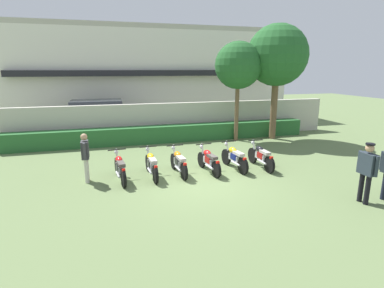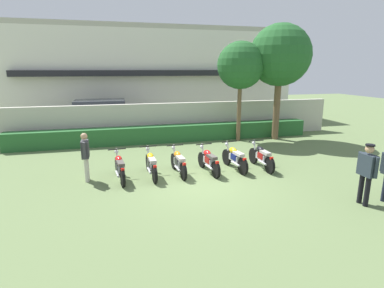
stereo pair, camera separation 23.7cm
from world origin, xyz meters
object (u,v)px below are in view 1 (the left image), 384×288
object	(u,v)px
motorcycle_in_row_3	(209,160)
motorcycle_in_row_4	(234,157)
inspector_person	(85,154)
motorcycle_in_row_2	(179,162)
parked_car	(100,117)
motorcycle_in_row_5	(261,156)
motorcycle_in_row_0	(120,168)
tree_far_side	(277,56)
officer_0	(367,168)
tree_near_inspector	(238,66)
motorcycle_in_row_1	(151,164)

from	to	relation	value
motorcycle_in_row_3	motorcycle_in_row_4	bearing A→B (deg)	-92.14
inspector_person	motorcycle_in_row_2	bearing A→B (deg)	-2.23
motorcycle_in_row_2	motorcycle_in_row_4	xyz separation A→B (m)	(2.07, -0.02, 0.01)
parked_car	motorcycle_in_row_3	size ratio (longest dim) A/B	2.51
parked_car	motorcycle_in_row_4	world-z (taller)	parked_car
motorcycle_in_row_5	inspector_person	distance (m)	6.11
motorcycle_in_row_3	motorcycle_in_row_2	bearing A→B (deg)	79.32
motorcycle_in_row_0	motorcycle_in_row_3	xyz separation A→B (m)	(3.05, 0.01, -0.01)
tree_far_side	motorcycle_in_row_3	bearing A→B (deg)	-139.55
tree_far_side	motorcycle_in_row_3	distance (m)	7.54
parked_car	inspector_person	distance (m)	7.74
motorcycle_in_row_4	inspector_person	size ratio (longest dim) A/B	1.15
motorcycle_in_row_3	motorcycle_in_row_4	distance (m)	1.00
motorcycle_in_row_4	officer_0	xyz separation A→B (m)	(2.22, -3.63, 0.54)
parked_car	motorcycle_in_row_5	world-z (taller)	parked_car
tree_near_inspector	officer_0	bearing A→B (deg)	-88.25
motorcycle_in_row_0	motorcycle_in_row_4	bearing A→B (deg)	-95.06
motorcycle_in_row_4	motorcycle_in_row_5	xyz separation A→B (m)	(1.01, -0.11, 0.00)
tree_near_inspector	officer_0	world-z (taller)	tree_near_inspector
motorcycle_in_row_2	motorcycle_in_row_3	xyz separation A→B (m)	(1.07, -0.09, -0.00)
motorcycle_in_row_0	motorcycle_in_row_2	world-z (taller)	motorcycle_in_row_0
tree_far_side	motorcycle_in_row_1	world-z (taller)	tree_far_side
motorcycle_in_row_3	officer_0	bearing A→B (deg)	-143.77
officer_0	tree_near_inspector	bearing A→B (deg)	-88.36
tree_far_side	motorcycle_in_row_4	size ratio (longest dim) A/B	3.14
motorcycle_in_row_2	motorcycle_in_row_5	bearing A→B (deg)	-95.98
tree_near_inspector	tree_far_side	world-z (taller)	tree_far_side
motorcycle_in_row_1	motorcycle_in_row_3	world-z (taller)	motorcycle_in_row_1
motorcycle_in_row_0	motorcycle_in_row_1	world-z (taller)	motorcycle_in_row_0
motorcycle_in_row_0	officer_0	bearing A→B (deg)	-125.68
tree_near_inspector	motorcycle_in_row_3	xyz separation A→B (m)	(-2.98, -4.40, -3.27)
inspector_person	parked_car	bearing A→B (deg)	86.96
tree_far_side	motorcycle_in_row_4	distance (m)	6.88
motorcycle_in_row_0	motorcycle_in_row_4	distance (m)	4.05
tree_near_inspector	inspector_person	distance (m)	8.67
motorcycle_in_row_5	motorcycle_in_row_1	bearing A→B (deg)	87.07
tree_near_inspector	motorcycle_in_row_2	xyz separation A→B (m)	(-4.05, -4.31, -3.27)
tree_near_inspector	motorcycle_in_row_0	bearing A→B (deg)	-143.77
motorcycle_in_row_3	parked_car	bearing A→B (deg)	18.89
motorcycle_in_row_3	inspector_person	world-z (taller)	inspector_person
parked_car	motorcycle_in_row_0	size ratio (longest dim) A/B	2.46
motorcycle_in_row_2	motorcycle_in_row_5	size ratio (longest dim) A/B	0.98
motorcycle_in_row_0	motorcycle_in_row_1	bearing A→B (deg)	-90.81
tree_far_side	motorcycle_in_row_2	bearing A→B (deg)	-145.48
tree_far_side	motorcycle_in_row_1	distance (m)	8.95
motorcycle_in_row_5	officer_0	size ratio (longest dim) A/B	1.10
tree_far_side	motorcycle_in_row_5	bearing A→B (deg)	-124.75
motorcycle_in_row_4	officer_0	bearing A→B (deg)	-154.65
motorcycle_in_row_3	inspector_person	distance (m)	4.12
tree_near_inspector	tree_far_side	size ratio (longest dim) A/B	0.85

